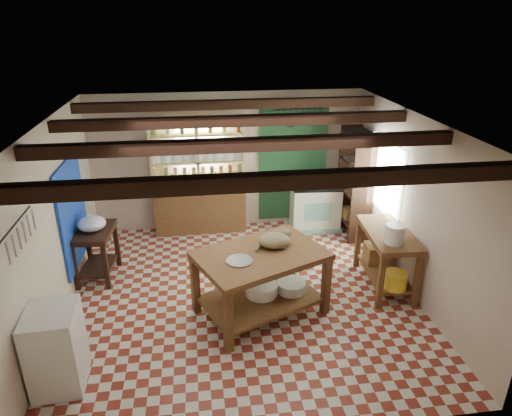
{
  "coord_description": "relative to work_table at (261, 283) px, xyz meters",
  "views": [
    {
      "loc": [
        -0.58,
        -5.71,
        3.88
      ],
      "look_at": [
        0.24,
        0.3,
        1.27
      ],
      "focal_mm": 32.0,
      "sensor_mm": 36.0,
      "label": 1
    }
  ],
  "objects": [
    {
      "name": "floor",
      "position": [
        -0.21,
        0.44,
        -0.48
      ],
      "size": [
        5.0,
        5.0,
        0.02
      ],
      "primitive_type": "cube",
      "color": "maroon",
      "rests_on": "ground"
    },
    {
      "name": "ceiling",
      "position": [
        -0.21,
        0.44,
        2.13
      ],
      "size": [
        5.0,
        5.0,
        0.02
      ],
      "primitive_type": "cube",
      "color": "#414146",
      "rests_on": "wall_back"
    },
    {
      "name": "wall_back",
      "position": [
        -0.21,
        2.94,
        0.83
      ],
      "size": [
        5.0,
        0.04,
        2.6
      ],
      "primitive_type": "cube",
      "color": "beige",
      "rests_on": "floor"
    },
    {
      "name": "wall_front",
      "position": [
        -0.21,
        -2.06,
        0.83
      ],
      "size": [
        5.0,
        0.04,
        2.6
      ],
      "primitive_type": "cube",
      "color": "beige",
      "rests_on": "floor"
    },
    {
      "name": "wall_left",
      "position": [
        -2.71,
        0.44,
        0.83
      ],
      "size": [
        0.04,
        5.0,
        2.6
      ],
      "primitive_type": "cube",
      "color": "beige",
      "rests_on": "floor"
    },
    {
      "name": "wall_right",
      "position": [
        2.29,
        0.44,
        0.83
      ],
      "size": [
        0.04,
        5.0,
        2.6
      ],
      "primitive_type": "cube",
      "color": "beige",
      "rests_on": "floor"
    },
    {
      "name": "ceiling_beams",
      "position": [
        -0.21,
        0.44,
        2.01
      ],
      "size": [
        5.0,
        3.8,
        0.15
      ],
      "primitive_type": "cube",
      "color": "black",
      "rests_on": "ceiling"
    },
    {
      "name": "blue_wall_patch",
      "position": [
        -2.68,
        1.34,
        0.63
      ],
      "size": [
        0.04,
        1.4,
        1.6
      ],
      "primitive_type": "cube",
      "color": "#173CAF",
      "rests_on": "wall_left"
    },
    {
      "name": "green_wall_patch",
      "position": [
        1.04,
        2.91,
        0.78
      ],
      "size": [
        1.3,
        0.04,
        2.3
      ],
      "primitive_type": "cube",
      "color": "#1C4827",
      "rests_on": "wall_back"
    },
    {
      "name": "window_back",
      "position": [
        -0.71,
        2.92,
        1.23
      ],
      "size": [
        0.9,
        0.02,
        0.8
      ],
      "primitive_type": "cube",
      "color": "silver",
      "rests_on": "wall_back"
    },
    {
      "name": "window_right",
      "position": [
        2.27,
        1.44,
        0.93
      ],
      "size": [
        0.02,
        1.3,
        1.2
      ],
      "primitive_type": "cube",
      "color": "silver",
      "rests_on": "wall_right"
    },
    {
      "name": "utensil_rail",
      "position": [
        -2.65,
        -0.76,
        1.31
      ],
      "size": [
        0.06,
        0.9,
        0.28
      ],
      "primitive_type": "cube",
      "color": "black",
      "rests_on": "wall_left"
    },
    {
      "name": "pot_rack",
      "position": [
        1.04,
        2.49,
        1.71
      ],
      "size": [
        0.86,
        0.12,
        0.36
      ],
      "primitive_type": "cube",
      "color": "black",
      "rests_on": "ceiling"
    },
    {
      "name": "shelving_unit",
      "position": [
        -0.76,
        2.75,
        0.63
      ],
      "size": [
        1.7,
        0.34,
        2.2
      ],
      "primitive_type": "cube",
      "color": "#D0BC78",
      "rests_on": "floor"
    },
    {
      "name": "tall_rack",
      "position": [
        2.07,
        2.24,
        0.53
      ],
      "size": [
        0.4,
        0.86,
        2.0
      ],
      "primitive_type": "cube",
      "color": "black",
      "rests_on": "floor"
    },
    {
      "name": "work_table",
      "position": [
        0.0,
        0.0,
        0.0
      ],
      "size": [
        1.96,
        1.67,
        0.94
      ],
      "primitive_type": "cube",
      "rotation": [
        0.0,
        0.0,
        0.41
      ],
      "color": "brown",
      "rests_on": "floor"
    },
    {
      "name": "stove",
      "position": [
        1.44,
        2.59,
        -0.02
      ],
      "size": [
        0.96,
        0.68,
        0.91
      ],
      "primitive_type": "cube",
      "rotation": [
        0.0,
        0.0,
        -0.06
      ],
      "color": "white",
      "rests_on": "floor"
    },
    {
      "name": "prep_table",
      "position": [
        -2.41,
        1.26,
        -0.05
      ],
      "size": [
        0.63,
        0.87,
        0.83
      ],
      "primitive_type": "cube",
      "rotation": [
        0.0,
        0.0,
        -0.09
      ],
      "color": "black",
      "rests_on": "floor"
    },
    {
      "name": "white_cabinet",
      "position": [
        -2.43,
        -1.01,
        0.01
      ],
      "size": [
        0.56,
        0.66,
        0.96
      ],
      "primitive_type": "cube",
      "rotation": [
        0.0,
        0.0,
        0.05
      ],
      "color": "white",
      "rests_on": "floor"
    },
    {
      "name": "right_counter",
      "position": [
        1.97,
        0.43,
        -0.01
      ],
      "size": [
        0.72,
        1.32,
        0.91
      ],
      "primitive_type": "cube",
      "rotation": [
        0.0,
        0.0,
        -0.07
      ],
      "color": "brown",
      "rests_on": "floor"
    },
    {
      "name": "cat",
      "position": [
        0.21,
        0.15,
        0.57
      ],
      "size": [
        0.55,
        0.52,
        0.2
      ],
      "primitive_type": "ellipsoid",
      "rotation": [
        0.0,
        0.0,
        0.58
      ],
      "color": "#9B895A",
      "rests_on": "work_table"
    },
    {
      "name": "steel_tray",
      "position": [
        -0.3,
        -0.19,
        0.48
      ],
      "size": [
        0.45,
        0.45,
        0.02
      ],
      "primitive_type": "cylinder",
      "rotation": [
        0.0,
        0.0,
        0.41
      ],
      "color": "#94939A",
      "rests_on": "work_table"
    },
    {
      "name": "basin_large",
      "position": [
        0.03,
        0.07,
        -0.14
      ],
      "size": [
        0.6,
        0.6,
        0.16
      ],
      "primitive_type": "cylinder",
      "rotation": [
        0.0,
        0.0,
        0.41
      ],
      "color": "white",
      "rests_on": "work_table"
    },
    {
      "name": "basin_small",
      "position": [
        0.45,
        0.09,
        -0.15
      ],
      "size": [
        0.53,
        0.53,
        0.14
      ],
      "primitive_type": "cylinder",
      "rotation": [
        0.0,
        0.0,
        0.41
      ],
      "color": "white",
      "rests_on": "work_table"
    },
    {
      "name": "kettle_left",
      "position": [
        1.19,
        2.6,
        0.56
      ],
      "size": [
        0.23,
        0.23,
        0.25
      ],
      "primitive_type": "cylinder",
      "rotation": [
        0.0,
        0.0,
        -0.06
      ],
      "color": "#94939A",
      "rests_on": "stove"
    },
    {
      "name": "kettle_right",
      "position": [
        1.54,
        2.58,
        0.53
      ],
      "size": [
        0.17,
        0.17,
        0.2
      ],
      "primitive_type": "cylinder",
      "rotation": [
        0.0,
        0.0,
        -0.06
      ],
      "color": "black",
      "rests_on": "stove"
    },
    {
      "name": "enamel_bowl",
      "position": [
        -2.41,
        1.26,
        0.47
      ],
      "size": [
        0.46,
        0.46,
        0.21
      ],
      "primitive_type": "ellipsoid",
      "rotation": [
        0.0,
        0.0,
        -0.09
      ],
      "color": "white",
      "rests_on": "prep_table"
    },
    {
      "name": "white_bucket",
      "position": [
        1.9,
        0.08,
        0.58
      ],
      "size": [
        0.29,
        0.29,
        0.27
      ],
      "primitive_type": "cylinder",
      "rotation": [
        0.0,
        0.0,
        -0.07
      ],
      "color": "white",
      "rests_on": "right_counter"
    },
    {
      "name": "wicker_basket",
      "position": [
        2.0,
        0.73,
        -0.08
      ],
      "size": [
        0.44,
        0.36,
        0.29
      ],
      "primitive_type": "cube",
      "rotation": [
        0.0,
        0.0,
        -0.07
      ],
      "color": "olive",
      "rests_on": "right_counter"
    },
    {
      "name": "yellow_tub",
      "position": [
        1.94,
        -0.02,
        -0.11
      ],
      "size": [
        0.35,
        0.35,
        0.24
      ],
      "primitive_type": "cylinder",
      "rotation": [
        0.0,
        0.0,
        -0.07
      ],
      "color": "yellow",
      "rests_on": "right_counter"
    }
  ]
}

